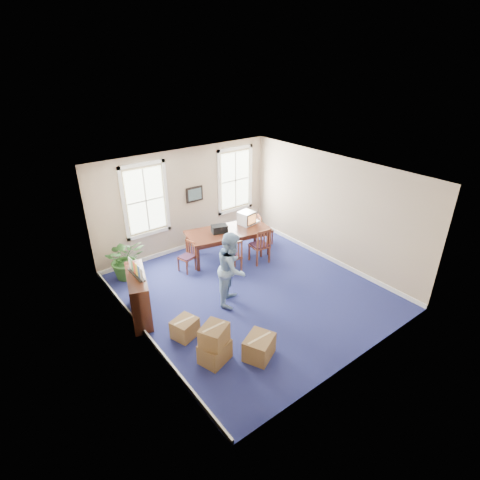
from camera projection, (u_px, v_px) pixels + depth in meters
floor at (251, 291)px, 9.96m from camera, size 6.50×6.50×0.00m
ceiling at (252, 174)px, 8.53m from camera, size 6.50×6.50×0.00m
wall_back at (186, 200)px, 11.56m from camera, size 6.50×0.00×6.50m
wall_front at (361, 298)px, 6.93m from camera, size 6.50×0.00×6.50m
wall_left at (137, 276)px, 7.62m from camera, size 0.00×6.50×6.50m
wall_right at (332, 210)px, 10.87m from camera, size 0.00×6.50×6.50m
baseboard_back at (189, 245)px, 12.22m from camera, size 6.00×0.04×0.12m
baseboard_left at (147, 335)px, 8.32m from camera, size 0.04×6.50×0.12m
baseboard_right at (326, 256)px, 11.54m from camera, size 0.04×6.50×0.12m
window_left at (146, 200)px, 10.70m from camera, size 1.40×0.12×2.20m
window_right at (235, 180)px, 12.44m from camera, size 1.40×0.12×2.20m
wall_picture at (195, 194)px, 11.62m from camera, size 0.58×0.06×0.48m
conference_table at (229, 243)px, 11.53m from camera, size 2.70×1.66×0.86m
crt_tv at (247, 218)px, 11.69m from camera, size 0.53×0.56×0.41m
game_console at (256, 221)px, 11.91m from camera, size 0.19×0.22×0.05m
equipment_bag at (219, 229)px, 11.17m from camera, size 0.53×0.42×0.23m
chair_near_left at (231, 256)px, 10.59m from camera, size 0.55×0.55×1.07m
chair_near_right at (259, 245)px, 11.14m from camera, size 0.56×0.56×1.12m
chair_end_left at (186, 257)px, 10.71m from camera, size 0.49×0.49×0.89m
chair_end_right at (265, 229)px, 12.31m from camera, size 0.57×0.57×0.97m
man at (232, 268)px, 9.15m from camera, size 1.17×1.16×1.90m
credenza at (139, 295)px, 8.78m from camera, size 0.84×1.52×1.15m
brochure_rack at (135, 268)px, 8.46m from camera, size 0.39×0.78×0.34m
potted_plant at (125, 258)px, 10.33m from camera, size 1.22×1.12×1.19m
cardboard_boxes at (221, 335)px, 7.71m from camera, size 2.09×2.09×0.91m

